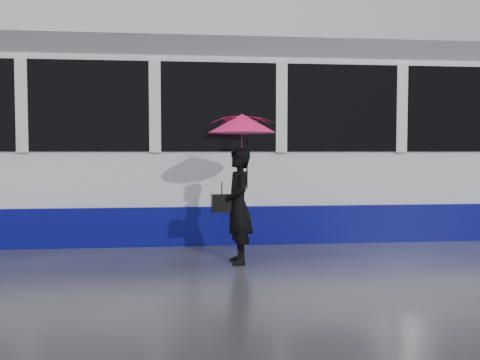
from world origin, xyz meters
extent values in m
plane|color=#27272B|center=(0.00, 0.00, 0.00)|extent=(90.00, 90.00, 0.00)
cube|color=#3F3D38|center=(0.00, 1.78, 0.01)|extent=(34.00, 0.07, 0.02)
cube|color=#3F3D38|center=(0.00, 3.22, 0.01)|extent=(34.00, 0.07, 0.02)
cube|color=white|center=(3.01, 2.50, 1.52)|extent=(24.00, 2.40, 2.95)
cube|color=#0A0C70|center=(3.01, 2.50, 0.31)|extent=(24.00, 2.56, 0.62)
cube|color=black|center=(3.01, 2.50, 2.20)|extent=(23.00, 2.48, 1.40)
cube|color=#585B60|center=(3.01, 2.50, 3.17)|extent=(23.60, 2.20, 0.35)
imported|color=black|center=(-0.33, -0.14, 0.77)|extent=(0.43, 0.60, 1.54)
imported|color=#FF1583|center=(-0.28, -0.14, 1.63)|extent=(0.94, 0.95, 0.77)
cone|color=#FF1583|center=(-0.28, -0.14, 1.87)|extent=(1.01, 1.01, 0.25)
cylinder|color=black|center=(-0.28, -0.14, 2.01)|extent=(0.01, 0.01, 0.06)
cylinder|color=black|center=(-0.21, -0.13, 1.34)|extent=(0.02, 0.02, 0.68)
cube|color=black|center=(-0.55, -0.12, 0.81)|extent=(0.29, 0.15, 0.24)
cylinder|color=black|center=(-0.55, -0.12, 1.02)|extent=(0.01, 0.01, 0.18)
camera|label=1|loc=(-1.08, -7.19, 1.49)|focal=40.00mm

